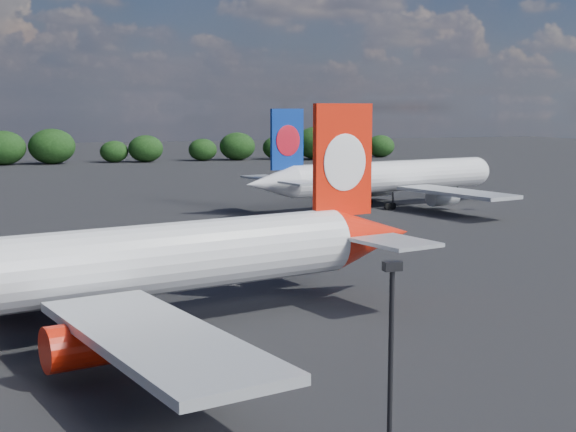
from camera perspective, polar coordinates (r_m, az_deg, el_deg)
name	(u,v)px	position (r m, az deg, el deg)	size (l,w,h in m)	color
ground	(10,239)	(93.90, -19.19, -1.55)	(500.00, 500.00, 0.00)	black
qantas_airliner	(129,264)	(52.36, -11.24, -3.38)	(44.76, 42.84, 14.73)	white
china_southern_airliner	(383,178)	(116.98, 6.74, 2.73)	(43.39, 41.52, 14.27)	white
apron_lamp_post	(390,402)	(25.00, 7.26, -13.01)	(0.55, 0.30, 9.93)	black
billboard_yellow	(57,149)	(215.36, -16.09, 4.61)	(5.00, 0.30, 5.50)	gold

